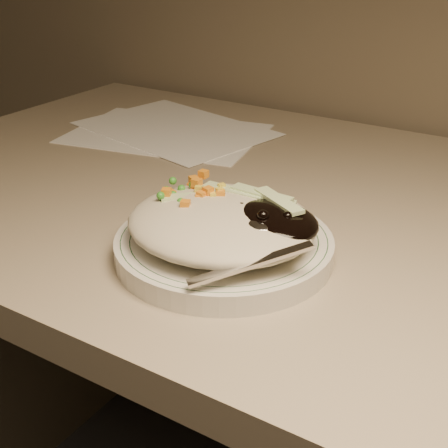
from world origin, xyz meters
The scene contains 5 objects.
desk centered at (0.00, 1.38, 0.54)m, with size 1.40×0.70×0.74m.
plate centered at (-0.10, 1.21, 0.75)m, with size 0.22×0.22×0.02m, color silver.
plate_rim centered at (-0.10, 1.21, 0.76)m, with size 0.21×0.21×0.00m.
meal centered at (-0.10, 1.21, 0.78)m, with size 0.21×0.19×0.05m.
papers centered at (-0.40, 1.52, 0.74)m, with size 0.34×0.29×0.00m.
Camera 1 is at (0.20, 0.74, 1.05)m, focal length 50.00 mm.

